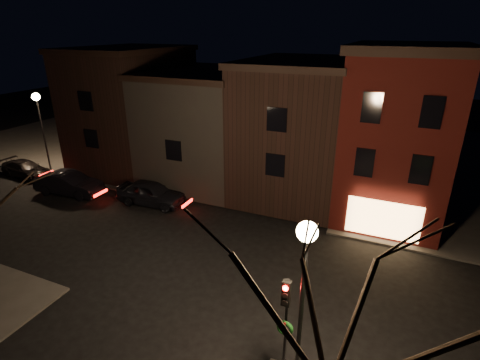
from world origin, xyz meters
name	(u,v)px	position (x,y,z in m)	size (l,w,h in m)	color
ground	(213,259)	(0.00, 0.00, 0.00)	(120.00, 120.00, 0.00)	black
sidewalk_far_left	(141,131)	(-20.00, 20.00, 0.06)	(30.00, 30.00, 0.12)	#2D2B28
corner_building	(397,134)	(8.00, 9.47, 5.40)	(6.50, 8.50, 10.50)	#4D100D
row_building_a	(299,128)	(1.50, 10.50, 4.83)	(7.30, 10.30, 9.40)	black
row_building_b	(208,125)	(-5.75, 10.50, 4.33)	(7.80, 10.30, 8.40)	black
row_building_c	(133,108)	(-13.00, 10.50, 5.08)	(7.30, 10.30, 9.90)	black
street_lamp_near	(305,266)	(6.20, -6.00, 5.18)	(0.60, 0.60, 6.48)	black
street_lamp_far	(39,111)	(-19.00, 6.20, 5.18)	(0.60, 0.60, 6.48)	black
traffic_signal	(286,314)	(5.60, -5.51, 2.81)	(0.58, 0.38, 4.05)	black
bare_tree_right	(339,308)	(7.50, -8.50, 6.15)	(6.40, 6.40, 8.50)	black
parked_car_a	(151,193)	(-7.03, 4.24, 0.83)	(1.96, 4.87, 1.66)	black
parked_car_b	(69,184)	(-13.53, 3.20, 0.84)	(1.77, 5.07, 1.67)	black
parked_car_c	(26,169)	(-19.58, 4.37, 0.66)	(1.85, 4.55, 1.32)	black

